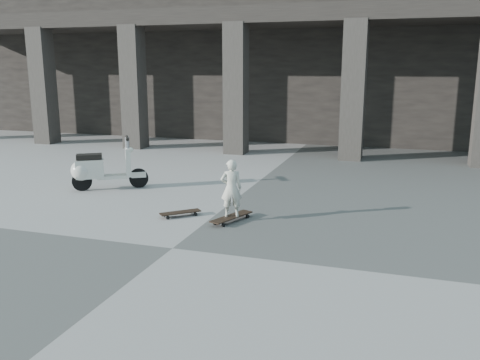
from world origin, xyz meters
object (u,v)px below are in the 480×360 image
(longboard, at_px, (231,217))
(child, at_px, (231,188))
(skateboard_spare, at_px, (180,213))
(scooter, at_px, (97,169))

(longboard, relative_size, child, 0.94)
(skateboard_spare, xyz_separation_m, child, (0.99, 0.00, 0.54))
(longboard, bearing_deg, scooter, 91.07)
(skateboard_spare, relative_size, scooter, 0.46)
(skateboard_spare, distance_m, child, 1.13)
(longboard, distance_m, skateboard_spare, 0.99)
(scooter, bearing_deg, longboard, -52.47)
(skateboard_spare, bearing_deg, scooter, 110.13)
(skateboard_spare, relative_size, child, 0.67)
(child, relative_size, scooter, 0.69)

